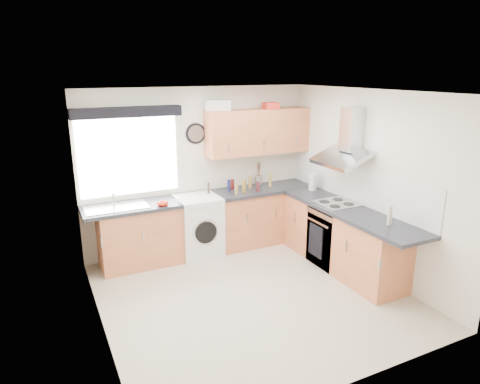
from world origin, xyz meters
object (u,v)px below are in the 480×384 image
extractor_hood (346,143)px  upper_cabinets (258,132)px  oven (334,236)px  washing_machine (198,226)px

extractor_hood → upper_cabinets: bearing=116.1°
oven → washing_machine: washing_machine is taller
upper_cabinets → washing_machine: size_ratio=1.86×
oven → extractor_hood: 1.35m
oven → washing_machine: (-1.65, 1.17, 0.03)m
oven → upper_cabinets: upper_cabinets is taller
extractor_hood → upper_cabinets: upper_cabinets is taller
upper_cabinets → washing_machine: bearing=-171.9°
upper_cabinets → washing_machine: upper_cabinets is taller
oven → extractor_hood: extractor_hood is taller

